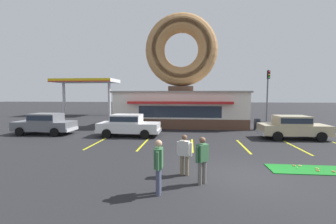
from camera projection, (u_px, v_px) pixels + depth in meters
name	position (u px, v px, depth m)	size (l,w,h in m)	color
ground_plane	(243.00, 176.00, 8.41)	(160.00, 160.00, 0.00)	#232326
donut_shop_building	(181.00, 88.00, 22.24)	(12.30, 6.75, 10.96)	brown
putting_mat	(313.00, 170.00, 9.07)	(3.43, 1.19, 0.03)	#197523
mini_donut_near_left	(317.00, 168.00, 9.15)	(0.13, 0.13, 0.04)	#E5C666
mini_donut_near_right	(300.00, 166.00, 9.51)	(0.13, 0.13, 0.04)	#E5C666
mini_donut_mid_left	(334.00, 172.00, 8.78)	(0.13, 0.13, 0.04)	#D17F47
mini_donut_mid_centre	(318.00, 171.00, 8.89)	(0.13, 0.13, 0.04)	#D17F47
mini_donut_mid_right	(294.00, 166.00, 9.51)	(0.13, 0.13, 0.04)	#D17F47
golf_ball	(297.00, 168.00, 9.20)	(0.04, 0.04, 0.04)	white
car_white	(128.00, 124.00, 16.42)	(4.59, 2.04, 1.60)	silver
car_grey	(45.00, 123.00, 17.25)	(4.56, 1.99, 1.60)	slate
car_champagne	(293.00, 126.00, 15.43)	(4.58, 2.02, 1.60)	#BCAD89
pedestrian_blue_sweater_man	(202.00, 158.00, 7.61)	(0.47, 0.43, 1.63)	slate
pedestrian_hooded_kid	(184.00, 153.00, 8.47)	(0.58, 0.34, 1.55)	#7F7056
pedestrian_leather_jacket_man	(159.00, 164.00, 6.84)	(0.24, 0.60, 1.69)	#474C66
trash_bin	(257.00, 124.00, 19.34)	(0.57, 0.57, 0.97)	#232833
traffic_light_pole	(268.00, 89.00, 25.21)	(0.28, 0.47, 5.80)	#595B60
gas_station_canopy	(86.00, 82.00, 32.99)	(9.00, 4.46, 5.30)	silver
parking_stripe_far_left	(97.00, 143.00, 14.14)	(0.12, 3.60, 0.01)	yellow
parking_stripe_left	(143.00, 144.00, 13.84)	(0.12, 3.60, 0.01)	yellow
parking_stripe_mid_left	(192.00, 145.00, 13.55)	(0.12, 3.60, 0.01)	yellow
parking_stripe_centre	(243.00, 146.00, 13.26)	(0.12, 3.60, 0.01)	yellow
parking_stripe_mid_right	(296.00, 147.00, 12.97)	(0.12, 3.60, 0.01)	yellow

